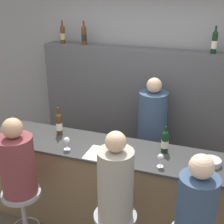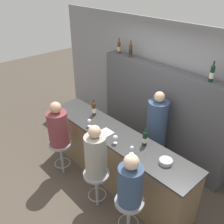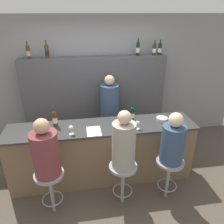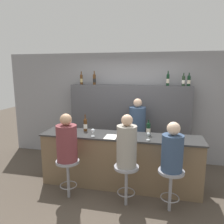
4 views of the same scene
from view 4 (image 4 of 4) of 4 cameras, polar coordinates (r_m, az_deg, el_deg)
name	(u,v)px [view 4 (image 4 of 4)]	position (r m, az deg, el deg)	size (l,w,h in m)	color
ground_plane	(117,193)	(4.23, 1.21, -20.31)	(16.00, 16.00, 0.00)	#4C4238
wall_back	(131,107)	(5.36, 4.88, 1.28)	(6.40, 0.05, 2.60)	gray
bar_counter	(120,160)	(4.25, 2.03, -12.52)	(2.98, 0.61, 1.00)	brown
back_bar_cabinet	(129,124)	(5.22, 4.47, -3.18)	(2.80, 0.28, 1.85)	#4C4C51
wine_bottle_counter_0	(85,125)	(4.34, -6.98, -3.27)	(0.07, 0.07, 0.33)	#4C2D14
wine_bottle_counter_1	(148,129)	(4.10, 9.49, -4.31)	(0.07, 0.07, 0.29)	black
wine_bottle_backbar_0	(81,79)	(5.36, -8.00, 8.50)	(0.07, 0.07, 0.31)	#4C2D14
wine_bottle_backbar_1	(94,79)	(5.25, -4.64, 8.57)	(0.07, 0.07, 0.32)	#4C2D14
wine_bottle_backbar_2	(168,79)	(5.02, 14.38, 8.23)	(0.07, 0.07, 0.33)	black
wine_bottle_backbar_3	(183,81)	(5.04, 18.16, 7.82)	(0.07, 0.07, 0.28)	#233823
wine_bottle_backbar_4	(189,80)	(5.05, 19.43, 7.77)	(0.07, 0.07, 0.28)	black
wine_glass_0	(93,131)	(3.99, -5.04, -4.94)	(0.07, 0.07, 0.14)	silver
wine_glass_1	(128,133)	(3.85, 4.23, -5.54)	(0.08, 0.08, 0.14)	silver
wine_glass_2	(148,135)	(3.82, 9.44, -5.83)	(0.06, 0.06, 0.14)	silver
metal_bowl	(175,137)	(4.04, 16.17, -6.22)	(0.19, 0.19, 0.06)	#B7B7BC
tasting_menu	(111,137)	(3.97, -0.30, -6.49)	(0.21, 0.30, 0.00)	white
bar_stool_left	(68,168)	(3.92, -11.46, -14.21)	(0.40, 0.40, 0.68)	gray
guest_seated_left	(67,141)	(3.75, -11.75, -7.43)	(0.35, 0.35, 0.81)	brown
bar_stool_middle	(126,174)	(3.66, 3.76, -15.95)	(0.40, 0.40, 0.68)	gray
guest_seated_middle	(127,144)	(3.46, 3.86, -8.41)	(0.32, 0.32, 0.84)	gray
bar_stool_right	(171,179)	(3.63, 15.10, -16.55)	(0.40, 0.40, 0.68)	gray
guest_seated_right	(172,150)	(3.44, 15.49, -9.59)	(0.32, 0.32, 0.76)	#334766
bartender	(137,138)	(4.85, 6.52, -6.66)	(0.36, 0.36, 1.60)	#334766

